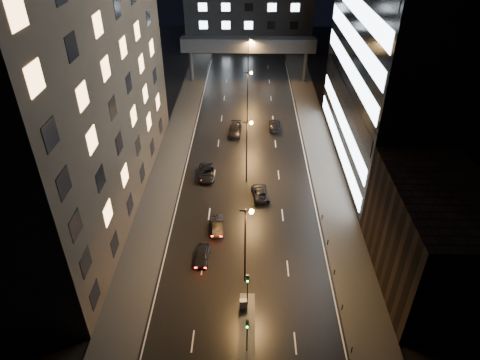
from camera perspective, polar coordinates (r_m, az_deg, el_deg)
The scene contains 23 objects.
ground at distance 75.16m, azimuth 0.93°, elevation 4.90°, with size 160.00×160.00×0.00m, color black.
sidewalk_left at distance 71.91m, azimuth -9.12°, elevation 3.06°, with size 5.00×110.00×0.15m, color #383533.
sidewalk_right at distance 71.85m, azimuth 10.93°, elevation 2.83°, with size 5.00×110.00×0.15m, color #383533.
building_left at distance 57.10m, azimuth -23.03°, elevation 14.61°, with size 15.00×48.00×40.00m, color #2D2319.
building_right_low at distance 50.24m, azimuth 24.35°, elevation -6.94°, with size 10.00×18.00×12.00m, color black.
building_right_glass at distance 68.02m, azimuth 24.03°, elevation 19.40°, with size 20.00×36.00×45.00m, color black.
building_far at distance 126.07m, azimuth 1.20°, elevation 22.90°, with size 34.00×14.00×25.00m, color #333335.
skybridge at distance 99.81m, azimuth 1.11°, elevation 17.51°, with size 30.00×3.00×10.00m.
median_island at distance 45.69m, azimuth 0.95°, elevation -18.72°, with size 1.60×8.00×0.15m, color #383533.
traffic_signal_near at distance 44.97m, azimuth 1.01°, elevation -13.85°, with size 0.28×0.34×4.40m.
traffic_signal_far at distance 41.46m, azimuth 0.96°, elevation -19.48°, with size 0.28×0.34×4.40m.
bollard_row at distance 49.31m, azimuth 12.94°, elevation -14.04°, with size 0.12×25.12×0.90m.
streetlight_near at distance 45.08m, azimuth 0.90°, elevation -7.63°, with size 1.45×0.50×10.15m.
streetlight_mid_a at distance 61.52m, azimuth 1.05°, elevation 4.79°, with size 1.45×0.50×10.15m.
streetlight_mid_b at distance 79.60m, azimuth 1.14°, elevation 11.79°, with size 1.45×0.50×10.15m.
streetlight_far at distance 98.43m, azimuth 1.19°, elevation 16.16°, with size 1.45×0.50×10.15m.
car_away_a at distance 51.69m, azimuth -5.06°, elevation -9.96°, with size 1.61×4.01×1.37m, color black.
car_away_b at distance 55.64m, azimuth -3.00°, elevation -6.10°, with size 1.43×4.09×1.35m, color black.
car_away_c at distance 65.83m, azimuth -4.46°, elevation 0.97°, with size 2.45×5.31×1.47m, color black.
car_away_d at distance 77.93m, azimuth -0.66°, elevation 6.66°, with size 2.18×5.36×1.56m, color black.
car_toward_a at distance 61.49m, azimuth 2.72°, elevation -1.68°, with size 2.22×4.82×1.34m, color black.
car_toward_b at distance 80.18m, azimuth 4.64°, elevation 7.34°, with size 2.06×5.07×1.47m, color black.
utility_cabinet at distance 46.27m, azimuth 0.46°, elevation -16.30°, with size 0.76×0.50×1.36m, color #505053.
Camera 1 is at (0.17, -25.80, 36.33)m, focal length 32.00 mm.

